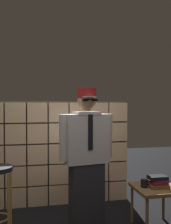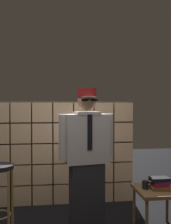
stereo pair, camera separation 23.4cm
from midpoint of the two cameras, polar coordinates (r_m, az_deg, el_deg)
glass_block_wall at (r=3.96m, az=-3.31°, el=-9.15°), size 2.21×0.10×1.59m
standing_person at (r=3.08m, az=2.51°, el=-10.02°), size 0.68×0.33×1.71m
side_table at (r=3.33m, az=17.93°, el=-17.14°), size 0.52×0.52×0.51m
book_stack at (r=3.29m, az=18.40°, el=-14.99°), size 0.25×0.22×0.14m
coffee_mug at (r=3.26m, az=15.40°, el=-15.43°), size 0.13×0.08×0.09m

